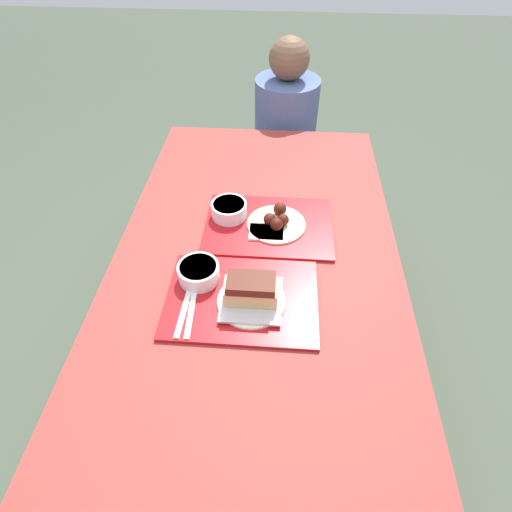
# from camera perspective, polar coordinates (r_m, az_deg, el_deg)

# --- Properties ---
(ground_plane) EXTENTS (12.00, 12.00, 0.00)m
(ground_plane) POSITION_cam_1_polar(r_m,az_deg,el_deg) (1.94, 0.01, -16.25)
(ground_plane) COLOR #424C3D
(picnic_table) EXTENTS (0.95, 1.74, 0.76)m
(picnic_table) POSITION_cam_1_polar(r_m,az_deg,el_deg) (1.38, 0.01, -2.88)
(picnic_table) COLOR maroon
(picnic_table) RESTS_ON ground_plane
(picnic_bench_far) EXTENTS (0.90, 0.28, 0.44)m
(picnic_bench_far) POSITION_cam_1_polar(r_m,az_deg,el_deg) (2.41, 1.90, 11.81)
(picnic_bench_far) COLOR maroon
(picnic_bench_far) RESTS_ON ground_plane
(tray_near) EXTENTS (0.45, 0.33, 0.01)m
(tray_near) POSITION_cam_1_polar(r_m,az_deg,el_deg) (1.20, -2.03, -6.11)
(tray_near) COLOR #B21419
(tray_near) RESTS_ON picnic_table
(tray_far) EXTENTS (0.45, 0.33, 0.01)m
(tray_far) POSITION_cam_1_polar(r_m,az_deg,el_deg) (1.43, 1.82, 4.35)
(tray_far) COLOR #B21419
(tray_far) RESTS_ON picnic_table
(bowl_coleslaw_near) EXTENTS (0.13, 0.13, 0.05)m
(bowl_coleslaw_near) POSITION_cam_1_polar(r_m,az_deg,el_deg) (1.23, -8.19, -2.23)
(bowl_coleslaw_near) COLOR silver
(bowl_coleslaw_near) RESTS_ON tray_near
(brisket_sandwich_plate) EXTENTS (0.20, 0.20, 0.10)m
(brisket_sandwich_plate) POSITION_cam_1_polar(r_m,az_deg,el_deg) (1.16, -0.57, -5.39)
(brisket_sandwich_plate) COLOR beige
(brisket_sandwich_plate) RESTS_ON tray_near
(plastic_fork_near) EXTENTS (0.02, 0.17, 0.00)m
(plastic_fork_near) POSITION_cam_1_polar(r_m,az_deg,el_deg) (1.18, -10.36, -8.04)
(plastic_fork_near) COLOR white
(plastic_fork_near) RESTS_ON tray_near
(plastic_knife_near) EXTENTS (0.02, 0.17, 0.00)m
(plastic_knife_near) POSITION_cam_1_polar(r_m,az_deg,el_deg) (1.17, -9.30, -8.13)
(plastic_knife_near) COLOR white
(plastic_knife_near) RESTS_ON tray_near
(bowl_coleslaw_far) EXTENTS (0.13, 0.13, 0.05)m
(bowl_coleslaw_far) POSITION_cam_1_polar(r_m,az_deg,el_deg) (1.45, -3.86, 6.71)
(bowl_coleslaw_far) COLOR silver
(bowl_coleslaw_far) RESTS_ON tray_far
(wings_plate_far) EXTENTS (0.21, 0.21, 0.06)m
(wings_plate_far) POSITION_cam_1_polar(r_m,az_deg,el_deg) (1.42, 2.99, 5.05)
(wings_plate_far) COLOR beige
(wings_plate_far) RESTS_ON tray_far
(napkin_far) EXTENTS (0.12, 0.08, 0.01)m
(napkin_far) POSITION_cam_1_polar(r_m,az_deg,el_deg) (1.39, 1.48, 3.40)
(napkin_far) COLOR white
(napkin_far) RESTS_ON tray_far
(person_seated_across) EXTENTS (0.33, 0.33, 0.68)m
(person_seated_across) POSITION_cam_1_polar(r_m,az_deg,el_deg) (2.24, 4.30, 19.16)
(person_seated_across) COLOR #4C6093
(person_seated_across) RESTS_ON picnic_bench_far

